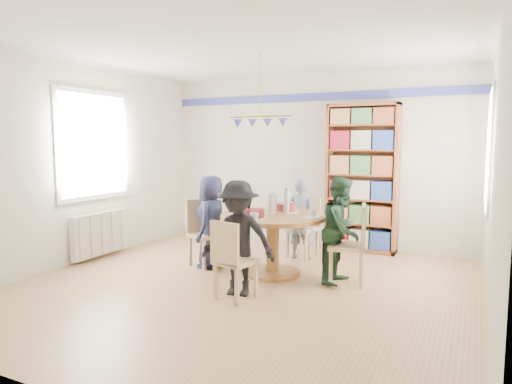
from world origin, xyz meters
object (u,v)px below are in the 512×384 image
Objects in this scene: radiator at (100,233)px; chair_left at (203,229)px; chair_far at (305,224)px; dining_table at (273,230)px; person_left at (212,222)px; person_near at (238,238)px; person_right at (342,230)px; chair_right at (354,241)px; bookshelf at (362,180)px; person_far at (301,218)px; chair_near at (231,257)px.

chair_left is (1.53, 0.31, 0.14)m from radiator.
dining_table is at bearing -92.59° from chair_far.
person_near reaches higher than person_left.
radiator is 0.77× the size of dining_table.
radiator is 2.58m from person_near.
person_left reaches higher than chair_left.
person_right is at bearing 6.11° from radiator.
bookshelf is (-0.30, 1.67, 0.57)m from chair_right.
chair_right reaches higher than chair_left.
person_far is at bearing 40.33° from chair_left.
radiator is at bearing -168.49° from chair_left.
person_left is at bearing 130.06° from chair_near.
chair_far is 1.02× the size of chair_near.
chair_left is at bearing 39.68° from person_far.
chair_far is 0.69× the size of person_near.
person_near reaches higher than dining_table.
person_left is at bearing -177.34° from dining_table.
chair_far is (-0.95, 1.00, -0.04)m from chair_right.
chair_left is at bearing -178.30° from chair_right.
chair_left reaches higher than chair_near.
chair_left is 1.03× the size of chair_far.
person_right reaches higher than chair_right.
chair_right is 0.75× the size of person_right.
chair_far is at bearing 43.83° from person_right.
person_right is 1.26m from person_near.
person_left is 0.98× the size of person_near.
radiator is 0.82× the size of person_left.
radiator is 2.93m from chair_far.
chair_far is at bearing 87.41° from dining_table.
bookshelf is (0.65, 0.67, 0.61)m from chair_far.
person_right reaches higher than radiator.
person_far is (-0.95, 0.84, 0.06)m from chair_right.
chair_near is 1.33m from person_left.
person_right is 0.57× the size of bookshelf.
chair_near is (-0.01, -1.05, -0.09)m from dining_table.
chair_far is 0.75× the size of person_far.
person_left is at bearing -129.74° from chair_far.
bookshelf is at bearing 63.40° from person_near.
chair_near is at bearing -94.81° from person_near.
person_left is at bearing -177.18° from chair_right.
person_far is at bearing -127.93° from bookshelf.
dining_table is 1.01m from chair_left.
person_left is (0.15, -0.03, 0.12)m from chair_left.
person_near reaches higher than chair_left.
chair_left is 0.95× the size of chair_right.
dining_table is 0.59× the size of bookshelf.
radiator is at bearing 24.37° from person_far.
person_near is (2.51, -0.54, 0.27)m from radiator.
dining_table is at bearing 77.19° from person_near.
chair_near is (-1.00, -1.10, -0.05)m from chair_right.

